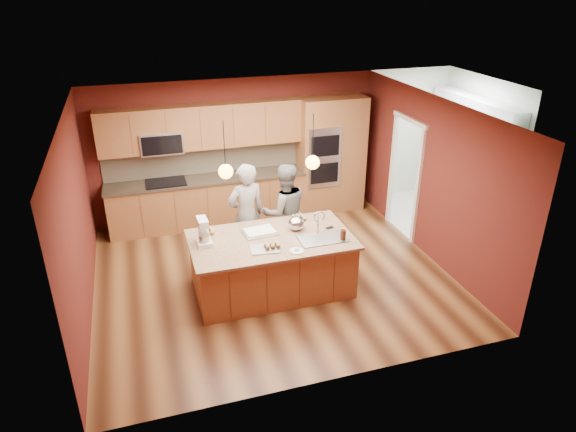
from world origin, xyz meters
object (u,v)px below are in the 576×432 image
object	(u,v)px
person_right	(284,212)
stand_mixer	(203,233)
island	(273,264)
person_left	(246,215)
mixing_bowl	(296,223)

from	to	relation	value
person_right	stand_mixer	world-z (taller)	person_right
island	person_left	distance (m)	1.03
person_right	stand_mixer	xyz separation A→B (m)	(-1.46, -0.80, 0.22)
island	person_left	size ratio (longest dim) A/B	1.37
mixing_bowl	person_left	bearing A→B (deg)	128.82
island	person_right	size ratio (longest dim) A/B	1.43
island	person_left	bearing A→B (deg)	100.98
island	mixing_bowl	bearing A→B (deg)	22.13
island	person_left	xyz separation A→B (m)	(-0.18, 0.93, 0.42)
person_right	island	bearing A→B (deg)	61.35
person_left	stand_mixer	world-z (taller)	person_left
person_right	mixing_bowl	world-z (taller)	person_right
person_left	island	bearing A→B (deg)	89.85
person_right	person_left	bearing A→B (deg)	-1.85
stand_mixer	mixing_bowl	bearing A→B (deg)	-0.60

